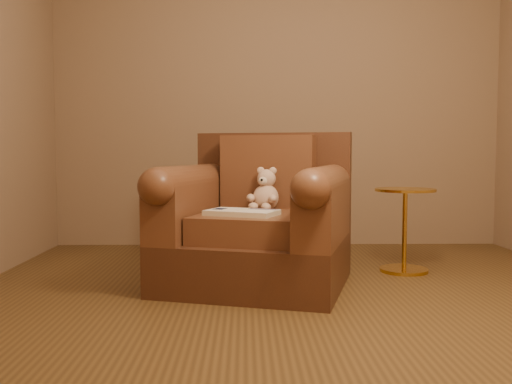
{
  "coord_description": "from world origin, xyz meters",
  "views": [
    {
      "loc": [
        -0.3,
        -3.17,
        0.84
      ],
      "look_at": [
        -0.23,
        0.34,
        0.6
      ],
      "focal_mm": 40.0,
      "sensor_mm": 36.0,
      "label": 1
    }
  ],
  "objects": [
    {
      "name": "armchair",
      "position": [
        -0.22,
        0.44,
        0.38
      ],
      "size": [
        1.33,
        1.3,
        0.98
      ],
      "rotation": [
        0.0,
        0.0,
        -0.28
      ],
      "color": "#4C2A19",
      "rests_on": "floor"
    },
    {
      "name": "floor",
      "position": [
        0.0,
        0.0,
        0.0
      ],
      "size": [
        4.0,
        4.0,
        0.0
      ],
      "primitive_type": "plane",
      "color": "brown",
      "rests_on": "ground"
    },
    {
      "name": "guidebook",
      "position": [
        -0.32,
        0.22,
        0.48
      ],
      "size": [
        0.48,
        0.39,
        0.03
      ],
      "rotation": [
        0.0,
        0.0,
        -0.42
      ],
      "color": "beige",
      "rests_on": "armchair"
    },
    {
      "name": "teddy_bear",
      "position": [
        -0.17,
        0.52,
        0.58
      ],
      "size": [
        0.21,
        0.24,
        0.29
      ],
      "rotation": [
        0.0,
        0.0,
        -0.44
      ],
      "color": "beige",
      "rests_on": "armchair"
    },
    {
      "name": "side_table",
      "position": [
        0.83,
        0.79,
        0.32
      ],
      "size": [
        0.42,
        0.42,
        0.59
      ],
      "color": "gold",
      "rests_on": "floor"
    }
  ]
}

